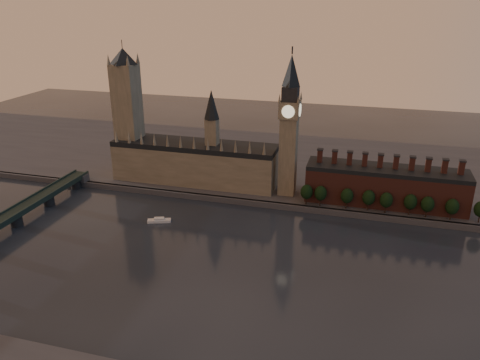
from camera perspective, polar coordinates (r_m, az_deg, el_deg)
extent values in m
plane|color=black|center=(262.72, -0.84, -11.30)|extent=(900.00, 900.00, 0.00)
cube|color=#444448|center=(338.64, 3.43, -3.01)|extent=(900.00, 4.00, 4.00)
cube|color=#444448|center=(420.83, 6.03, 1.91)|extent=(900.00, 180.00, 4.00)
cube|color=gray|center=(372.18, -5.52, 1.89)|extent=(130.00, 30.00, 28.00)
cube|color=black|center=(367.14, -5.61, 4.24)|extent=(130.00, 30.00, 4.00)
cube|color=gray|center=(359.34, -3.42, 5.59)|extent=(9.00, 9.00, 24.00)
cone|color=black|center=(353.74, -3.50, 9.18)|extent=(12.00, 12.00, 22.00)
cone|color=gray|center=(378.02, -14.83, 5.24)|extent=(2.60, 2.60, 10.00)
cone|color=gray|center=(372.85, -13.39, 5.15)|extent=(2.60, 2.60, 10.00)
cone|color=gray|center=(367.91, -11.92, 5.05)|extent=(2.60, 2.60, 10.00)
cone|color=gray|center=(363.22, -10.40, 4.95)|extent=(2.60, 2.60, 10.00)
cone|color=gray|center=(358.80, -8.85, 4.85)|extent=(2.60, 2.60, 10.00)
cone|color=gray|center=(354.64, -7.26, 4.73)|extent=(2.60, 2.60, 10.00)
cone|color=gray|center=(350.76, -5.64, 4.61)|extent=(2.60, 2.60, 10.00)
cone|color=gray|center=(347.17, -3.98, 4.49)|extent=(2.60, 2.60, 10.00)
cone|color=gray|center=(343.87, -2.28, 4.35)|extent=(2.60, 2.60, 10.00)
cone|color=gray|center=(340.89, -0.56, 4.22)|extent=(2.60, 2.60, 10.00)
cone|color=gray|center=(338.21, 1.19, 4.07)|extent=(2.60, 2.60, 10.00)
cone|color=gray|center=(335.86, 2.97, 3.92)|extent=(2.60, 2.60, 10.00)
cube|color=gray|center=(385.78, -13.40, 6.92)|extent=(18.00, 18.00, 90.00)
cone|color=black|center=(376.70, -14.08, 14.44)|extent=(24.00, 24.00, 12.00)
cylinder|color=#232326|center=(376.07, -14.17, 15.35)|extent=(0.50, 0.50, 12.00)
cone|color=gray|center=(374.03, -15.76, 13.93)|extent=(3.00, 3.00, 8.00)
cone|color=gray|center=(366.14, -13.54, 13.98)|extent=(3.00, 3.00, 8.00)
cone|color=gray|center=(387.76, -14.54, 14.29)|extent=(3.00, 3.00, 8.00)
cone|color=gray|center=(380.15, -12.37, 14.34)|extent=(3.00, 3.00, 8.00)
cube|color=gray|center=(343.89, 5.88, 2.86)|extent=(12.00, 12.00, 58.00)
cube|color=gray|center=(334.41, 6.11, 8.55)|extent=(14.00, 14.00, 12.00)
cube|color=#232326|center=(332.14, 6.18, 10.40)|extent=(11.00, 11.00, 10.00)
cone|color=black|center=(329.47, 6.30, 13.13)|extent=(13.00, 13.00, 22.00)
cylinder|color=#232326|center=(327.80, 6.39, 15.46)|extent=(1.00, 1.00, 5.00)
cylinder|color=beige|center=(327.49, 5.89, 8.28)|extent=(9.00, 0.50, 9.00)
cylinder|color=beige|center=(341.35, 6.31, 8.80)|extent=(9.00, 0.50, 9.00)
cylinder|color=beige|center=(335.62, 4.88, 8.64)|extent=(0.50, 9.00, 9.00)
cylinder|color=beige|center=(333.36, 7.34, 8.45)|extent=(0.50, 9.00, 9.00)
cone|color=gray|center=(327.35, 4.84, 9.92)|extent=(2.00, 2.00, 6.00)
cone|color=gray|center=(325.26, 7.12, 9.76)|extent=(2.00, 2.00, 6.00)
cone|color=gray|center=(339.89, 5.26, 10.34)|extent=(2.00, 2.00, 6.00)
cone|color=gray|center=(337.88, 7.46, 10.18)|extent=(2.00, 2.00, 6.00)
cube|color=brown|center=(346.14, 17.25, -0.91)|extent=(110.00, 25.00, 24.00)
cube|color=black|center=(341.44, 17.50, 1.18)|extent=(110.00, 25.00, 3.00)
cube|color=brown|center=(340.34, 9.71, 2.90)|extent=(3.50, 3.50, 9.00)
cube|color=#232326|center=(338.81, 9.77, 3.70)|extent=(4.20, 4.20, 1.00)
cube|color=brown|center=(339.59, 11.46, 2.73)|extent=(3.50, 3.50, 9.00)
cube|color=#232326|center=(338.05, 11.53, 3.54)|extent=(4.20, 4.20, 1.00)
cube|color=brown|center=(339.17, 13.22, 2.56)|extent=(3.50, 3.50, 9.00)
cube|color=#232326|center=(337.63, 13.29, 3.37)|extent=(4.20, 4.20, 1.00)
cube|color=brown|center=(339.06, 14.98, 2.39)|extent=(3.50, 3.50, 9.00)
cube|color=#232326|center=(337.52, 15.06, 3.19)|extent=(4.20, 4.20, 1.00)
cube|color=brown|center=(339.28, 16.73, 2.22)|extent=(3.50, 3.50, 9.00)
cube|color=#232326|center=(337.74, 16.82, 3.02)|extent=(4.20, 4.20, 1.00)
cube|color=brown|center=(339.81, 18.49, 2.04)|extent=(3.50, 3.50, 9.00)
cube|color=#232326|center=(338.28, 18.58, 2.84)|extent=(4.20, 4.20, 1.00)
cube|color=brown|center=(340.67, 20.23, 1.86)|extent=(3.50, 3.50, 9.00)
cube|color=#232326|center=(339.14, 20.34, 2.66)|extent=(4.20, 4.20, 1.00)
cube|color=brown|center=(341.84, 21.97, 1.69)|extent=(3.50, 3.50, 9.00)
cube|color=#232326|center=(340.32, 22.08, 2.48)|extent=(4.20, 4.20, 1.00)
cube|color=brown|center=(343.33, 23.69, 1.51)|extent=(3.50, 3.50, 9.00)
cube|color=#232326|center=(341.81, 23.81, 2.30)|extent=(4.20, 4.20, 1.00)
cube|color=brown|center=(345.13, 25.39, 1.33)|extent=(3.50, 3.50, 9.00)
cube|color=#232326|center=(343.61, 25.52, 2.11)|extent=(4.20, 4.20, 1.00)
cylinder|color=black|center=(336.03, 8.06, -2.47)|extent=(0.80, 0.80, 6.00)
ellipsoid|color=black|center=(333.47, 8.12, -1.45)|extent=(8.60, 8.60, 10.75)
cylinder|color=black|center=(335.34, 9.73, -2.62)|extent=(0.80, 0.80, 6.00)
ellipsoid|color=black|center=(332.77, 9.80, -1.60)|extent=(8.60, 8.60, 10.75)
cylinder|color=black|center=(334.62, 12.83, -2.92)|extent=(0.80, 0.80, 6.00)
ellipsoid|color=black|center=(332.04, 12.92, -1.90)|extent=(8.60, 8.60, 10.75)
cylinder|color=black|center=(335.45, 15.30, -3.10)|extent=(0.80, 0.80, 6.00)
ellipsoid|color=black|center=(332.88, 15.41, -2.08)|extent=(8.60, 8.60, 10.75)
cylinder|color=black|center=(334.91, 17.29, -3.36)|extent=(0.80, 0.80, 6.00)
ellipsoid|color=black|center=(332.34, 17.41, -2.35)|extent=(8.60, 8.60, 10.75)
cylinder|color=black|center=(337.28, 19.93, -3.52)|extent=(0.80, 0.80, 6.00)
ellipsoid|color=black|center=(334.72, 20.07, -2.51)|extent=(8.60, 8.60, 10.75)
cylinder|color=black|center=(337.58, 21.75, -3.76)|extent=(0.80, 0.80, 6.00)
ellipsoid|color=black|center=(335.02, 21.90, -2.76)|extent=(8.60, 8.60, 10.75)
cylinder|color=black|center=(340.12, 24.29, -3.97)|extent=(0.80, 0.80, 6.00)
ellipsoid|color=black|center=(337.58, 24.45, -2.98)|extent=(8.60, 8.60, 10.75)
cylinder|color=black|center=(344.27, 27.12, -4.17)|extent=(0.80, 0.80, 6.00)
cube|color=#444448|center=(395.87, -19.04, 0.29)|extent=(14.00, 8.00, 6.00)
cylinder|color=#232326|center=(344.73, -25.63, -4.44)|extent=(8.00, 8.00, 7.75)
cylinder|color=#232326|center=(368.17, -22.30, -2.28)|extent=(8.00, 8.00, 7.75)
cylinder|color=#232326|center=(393.16, -19.39, -0.39)|extent=(8.00, 8.00, 7.75)
cube|color=silver|center=(321.71, -9.82, -4.91)|extent=(16.17, 9.45, 1.78)
cube|color=silver|center=(321.03, -9.84, -4.66)|extent=(7.41, 5.40, 1.34)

